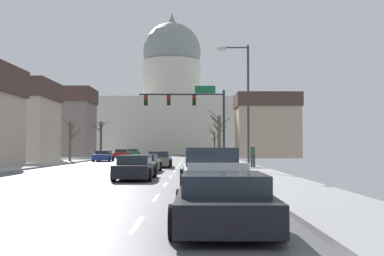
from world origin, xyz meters
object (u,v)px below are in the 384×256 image
sedan_oncoming_02 (133,153)px  sedan_oncoming_00 (104,156)px  street_lamp_right (244,97)px  pickup_truck_near_03 (212,173)px  sedan_near_00 (160,160)px  pedestrian_00 (253,154)px  signal_gantry (194,107)px  sedan_oncoming_01 (122,154)px  sedan_near_04 (223,201)px  sedan_near_02 (135,168)px  sedan_near_01 (145,164)px

sedan_oncoming_02 → sedan_oncoming_00: bearing=-90.0°
street_lamp_right → sedan_oncoming_00: 27.29m
street_lamp_right → pickup_truck_near_03: (-2.56, -12.21, -4.06)m
sedan_near_00 → pedestrian_00: bearing=-22.5°
pedestrian_00 → sedan_near_00: bearing=157.5°
street_lamp_right → sedan_oncoming_00: street_lamp_right is taller
sedan_near_00 → sedan_oncoming_00: sedan_near_00 is taller
signal_gantry → sedan_oncoming_01: 25.73m
sedan_oncoming_01 → sedan_oncoming_02: size_ratio=0.91×
sedan_near_04 → sedan_oncoming_02: size_ratio=0.99×
signal_gantry → sedan_oncoming_02: bearing=105.8°
sedan_near_02 → sedan_oncoming_02: (-7.19, 54.99, 0.00)m
sedan_near_02 → pedestrian_00: pedestrian_00 is taller
sedan_oncoming_02 → sedan_near_00: bearing=-79.8°
sedan_oncoming_00 → sedan_near_00: bearing=-63.7°
street_lamp_right → sedan_near_02: (-6.15, -5.40, -4.21)m
street_lamp_right → sedan_near_04: (-2.63, -19.15, -4.25)m
signal_gantry → sedan_oncoming_01: signal_gantry is taller
sedan_near_00 → sedan_near_02: sedan_near_00 is taller
sedan_near_00 → street_lamp_right: bearing=-55.1°
sedan_near_04 → pickup_truck_near_03: bearing=89.4°
street_lamp_right → sedan_oncoming_02: 51.52m
sedan_near_04 → sedan_oncoming_02: (-10.70, 68.74, 0.05)m
sedan_near_00 → sedan_near_04: size_ratio=1.00×
street_lamp_right → sedan_near_00: 11.13m
sedan_oncoming_00 → sedan_oncoming_02: sedan_oncoming_02 is taller
sedan_oncoming_02 → sedan_near_01: bearing=-81.8°
sedan_near_01 → pedestrian_00: bearing=27.7°
street_lamp_right → sedan_near_00: bearing=124.9°
signal_gantry → pickup_truck_near_03: bearing=-88.7°
sedan_near_04 → signal_gantry: bearing=90.9°
pickup_truck_near_03 → sedan_oncoming_01: bearing=102.3°
sedan_near_02 → sedan_oncoming_01: sedan_oncoming_01 is taller
sedan_near_01 → sedan_oncoming_02: (-6.96, 48.08, 0.03)m
sedan_near_02 → pickup_truck_near_03: bearing=-62.2°
sedan_oncoming_01 → sedan_oncoming_02: bearing=90.4°
sedan_near_00 → pedestrian_00: size_ratio=2.74×
street_lamp_right → sedan_near_02: bearing=-138.7°
signal_gantry → sedan_near_00: (-2.79, -4.98, -4.67)m
signal_gantry → sedan_near_04: size_ratio=1.70×
sedan_near_02 → sedan_oncoming_02: bearing=97.4°
pickup_truck_near_03 → sedan_near_01: bearing=105.5°
signal_gantry → pickup_truck_near_03: size_ratio=1.49×
signal_gantry → sedan_near_04: 32.94m
street_lamp_right → sedan_near_04: bearing=-97.8°
street_lamp_right → sedan_near_04: street_lamp_right is taller
sedan_near_02 → sedan_oncoming_00: 29.73m
sedan_near_01 → sedan_oncoming_01: sedan_oncoming_01 is taller
signal_gantry → pickup_truck_near_03: signal_gantry is taller
pedestrian_00 → street_lamp_right: bearing=-102.8°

